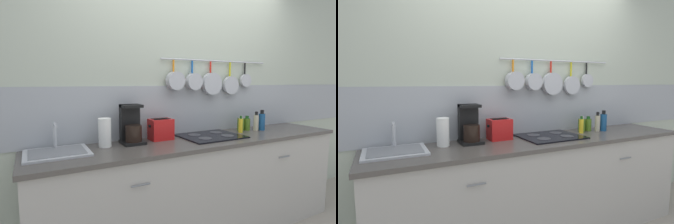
% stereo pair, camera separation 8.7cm
% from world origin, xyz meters
% --- Properties ---
extents(wall_back, '(7.20, 0.16, 2.60)m').
position_xyz_m(wall_back, '(0.00, 0.33, 1.28)').
color(wall_back, '#B2BCA8').
rests_on(wall_back, ground_plane).
extents(cabinet_base, '(2.94, 0.56, 0.89)m').
position_xyz_m(cabinet_base, '(0.00, -0.00, 0.45)').
color(cabinet_base, '#B7B2A8').
rests_on(cabinet_base, ground_plane).
extents(countertop, '(2.98, 0.58, 0.03)m').
position_xyz_m(countertop, '(0.00, 0.00, 0.91)').
color(countertop, '#4C4742').
rests_on(countertop, cabinet_base).
extents(sink_basin, '(0.44, 0.37, 0.21)m').
position_xyz_m(sink_basin, '(-1.23, 0.09, 0.95)').
color(sink_basin, '#B7BABF').
rests_on(sink_basin, countertop).
extents(paper_towel_roll, '(0.10, 0.10, 0.23)m').
position_xyz_m(paper_towel_roll, '(-0.87, 0.13, 1.04)').
color(paper_towel_roll, white).
rests_on(paper_towel_roll, countertop).
extents(coffee_maker, '(0.18, 0.19, 0.33)m').
position_xyz_m(coffee_maker, '(-0.64, 0.15, 1.06)').
color(coffee_maker, black).
rests_on(coffee_maker, countertop).
extents(toaster, '(0.22, 0.15, 0.19)m').
position_xyz_m(toaster, '(-0.36, 0.16, 1.02)').
color(toaster, red).
rests_on(toaster, countertop).
extents(cooktop, '(0.57, 0.44, 0.01)m').
position_xyz_m(cooktop, '(0.11, 0.05, 0.94)').
color(cooktop, black).
rests_on(cooktop, countertop).
extents(bottle_vinegar, '(0.04, 0.04, 0.17)m').
position_xyz_m(bottle_vinegar, '(0.51, 0.07, 1.01)').
color(bottle_vinegar, yellow).
rests_on(bottle_vinegar, countertop).
extents(bottle_cooking_wine, '(0.07, 0.07, 0.16)m').
position_xyz_m(bottle_cooking_wine, '(0.58, 0.15, 1.00)').
color(bottle_cooking_wine, '#4C721E').
rests_on(bottle_cooking_wine, countertop).
extents(bottle_hot_sauce, '(0.07, 0.07, 0.15)m').
position_xyz_m(bottle_hot_sauce, '(0.66, 0.14, 1.00)').
color(bottle_hot_sauce, '#4C721E').
rests_on(bottle_hot_sauce, countertop).
extents(bottle_dish_soap, '(0.05, 0.05, 0.20)m').
position_xyz_m(bottle_dish_soap, '(0.73, 0.08, 1.02)').
color(bottle_dish_soap, '#BFB799').
rests_on(bottle_dish_soap, countertop).
extents(bottle_olive_oil, '(0.07, 0.07, 0.22)m').
position_xyz_m(bottle_olive_oil, '(0.80, 0.07, 1.02)').
color(bottle_olive_oil, navy).
rests_on(bottle_olive_oil, countertop).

